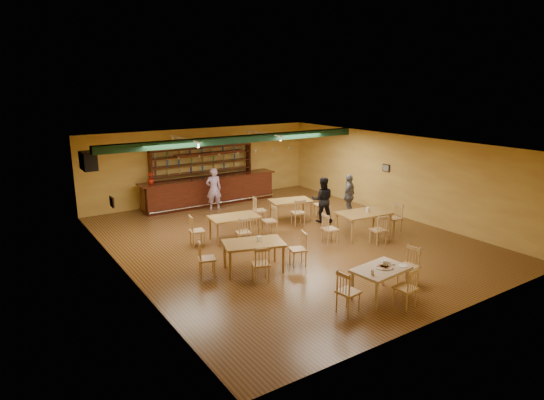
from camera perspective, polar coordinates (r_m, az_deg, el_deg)
floor at (r=14.69m, az=1.57°, el=-4.79°), size 12.00×12.00×0.00m
ceiling_beam at (r=16.37m, az=-4.03°, el=7.49°), size 10.00×0.30×0.25m
track_rail_left at (r=16.11m, az=-10.73°, el=7.42°), size 0.05×2.50×0.05m
track_rail_right at (r=17.59m, az=-0.99°, el=8.23°), size 0.05×2.50×0.05m
ac_unit at (r=16.07m, az=-21.67°, el=4.51°), size 0.34×0.70×0.48m
picture_left at (r=13.10m, az=-19.16°, el=-0.22°), size 0.04×0.34×0.28m
picture_right at (r=17.83m, az=13.91°, el=3.87°), size 0.04×0.34×0.28m
bar_counter at (r=18.79m, az=-7.66°, el=1.15°), size 5.72×0.85×1.13m
back_bar_hutch at (r=19.22m, az=-8.54°, el=3.17°), size 4.43×0.40×2.28m
poinsettia at (r=17.74m, az=-14.77°, el=2.61°), size 0.31×0.31×0.44m
dining_table_a at (r=14.55m, az=-4.65°, el=-3.45°), size 1.63×1.11×0.76m
dining_table_b at (r=16.59m, az=2.31°, el=-1.23°), size 1.62×1.19×0.73m
dining_table_c at (r=12.20m, az=-2.28°, el=-6.94°), size 1.76×1.35×0.78m
dining_table_d at (r=15.00m, az=11.20°, el=-3.01°), size 1.74×1.17×0.82m
near_table at (r=11.06m, az=13.21°, el=-9.87°), size 1.39×0.98×0.70m
pizza_tray at (r=10.99m, az=13.66°, el=-8.04°), size 0.47×0.47×0.01m
parmesan_shaker at (r=10.53m, az=12.29°, el=-8.68°), size 0.08×0.08×0.11m
napkin_stack at (r=11.26m, az=13.79°, el=-7.44°), size 0.21×0.16×0.03m
pizza_server at (r=11.11m, az=13.98°, el=-7.75°), size 0.32×0.25×0.00m
side_plate at (r=11.17m, az=15.85°, el=-7.82°), size 0.24×0.24×0.01m
patron_bar at (r=17.91m, az=-7.21°, el=1.35°), size 0.67×0.52×1.64m
patron_right_a at (r=16.34m, az=6.25°, el=0.04°), size 0.99×0.94×1.60m
patron_right_b at (r=17.09m, az=9.47°, el=0.53°), size 1.00×0.76×1.58m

